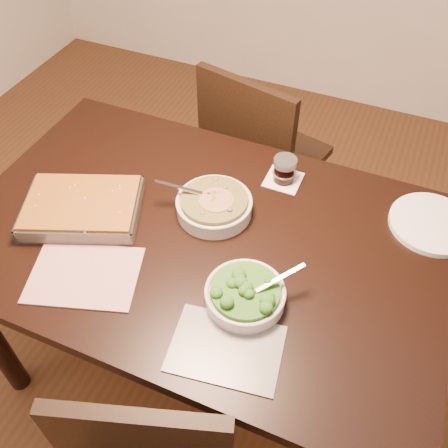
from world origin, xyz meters
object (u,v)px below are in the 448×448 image
(stew_bowl, at_px, (214,205))
(chair_far, at_px, (258,154))
(broccoli_bowl, at_px, (245,294))
(dinner_plate, at_px, (432,224))
(table, at_px, (203,255))
(baking_dish, at_px, (83,208))
(wine_tumbler, at_px, (285,169))

(stew_bowl, relative_size, chair_far, 0.28)
(stew_bowl, height_order, broccoli_bowl, stew_bowl)
(dinner_plate, height_order, chair_far, chair_far)
(table, bearing_deg, baking_dish, -168.97)
(broccoli_bowl, bearing_deg, stew_bowl, 127.81)
(baking_dish, xyz_separation_m, chair_far, (0.28, 0.76, -0.28))
(table, bearing_deg, stew_bowl, 90.84)
(stew_bowl, xyz_separation_m, broccoli_bowl, (0.20, -0.26, -0.00))
(baking_dish, height_order, wine_tumbler, wine_tumbler)
(broccoli_bowl, bearing_deg, dinner_plate, 48.47)
(stew_bowl, bearing_deg, chair_far, 96.78)
(broccoli_bowl, distance_m, dinner_plate, 0.61)
(table, relative_size, baking_dish, 3.52)
(stew_bowl, distance_m, chair_far, 0.67)
(table, bearing_deg, broccoli_bowl, -39.62)
(broccoli_bowl, relative_size, baking_dish, 0.52)
(broccoli_bowl, xyz_separation_m, dinner_plate, (0.40, 0.45, -0.02))
(baking_dish, distance_m, dinner_plate, 1.02)
(chair_far, bearing_deg, baking_dish, 82.90)
(table, relative_size, chair_far, 1.58)
(broccoli_bowl, height_order, chair_far, chair_far)
(broccoli_bowl, bearing_deg, baking_dish, 170.15)
(wine_tumbler, bearing_deg, stew_bowl, -123.73)
(table, height_order, wine_tumbler, wine_tumbler)
(broccoli_bowl, relative_size, dinner_plate, 0.84)
(baking_dish, bearing_deg, chair_far, 48.36)
(table, relative_size, broccoli_bowl, 6.81)
(chair_far, bearing_deg, wine_tumbler, 132.19)
(table, bearing_deg, dinner_plate, 25.86)
(table, relative_size, dinner_plate, 5.73)
(table, distance_m, chair_far, 0.71)
(baking_dish, xyz_separation_m, wine_tumbler, (0.49, 0.38, 0.02))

